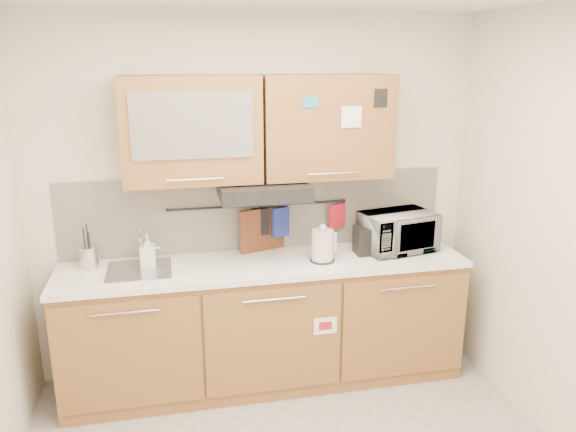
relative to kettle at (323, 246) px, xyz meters
name	(u,v)px	position (x,y,z in m)	size (l,w,h in m)	color
wall_back	(257,198)	(-0.39, 0.37, 0.27)	(3.20, 3.20, 0.00)	silver
base_cabinet	(266,329)	(-0.39, 0.07, -0.62)	(2.80, 0.64, 0.88)	#996136
countertop	(265,265)	(-0.39, 0.06, -0.13)	(2.82, 0.62, 0.04)	white
backsplash	(258,212)	(-0.39, 0.36, 0.17)	(2.80, 0.02, 0.56)	silver
upper_cabinets	(260,128)	(-0.40, 0.20, 0.80)	(1.82, 0.37, 0.70)	#996136
range_hood	(263,190)	(-0.39, 0.12, 0.39)	(0.60, 0.46, 0.10)	black
sink	(140,270)	(-1.24, 0.08, -0.10)	(0.42, 0.40, 0.26)	silver
utensil_rail	(259,205)	(-0.39, 0.32, 0.23)	(0.02, 0.02, 1.30)	black
utensil_crock	(89,257)	(-1.57, 0.19, -0.03)	(0.16, 0.16, 0.31)	#BCBDC1
kettle	(323,246)	(0.00, 0.00, 0.00)	(0.20, 0.19, 0.27)	silver
toaster	(373,240)	(0.40, 0.09, -0.01)	(0.26, 0.16, 0.20)	black
microwave	(398,232)	(0.60, 0.11, 0.04)	(0.51, 0.35, 0.28)	#999999
soap_bottle	(148,250)	(-1.18, 0.17, 0.00)	(0.10, 0.10, 0.22)	#999999
cutting_board	(262,237)	(-0.37, 0.31, 0.00)	(0.35, 0.03, 0.43)	brown
oven_mitt	(281,222)	(-0.23, 0.31, 0.10)	(0.13, 0.03, 0.22)	navy
dark_pouch	(260,222)	(-0.39, 0.31, 0.11)	(0.13, 0.04, 0.20)	black
pot_holder	(337,216)	(0.19, 0.31, 0.12)	(0.15, 0.02, 0.18)	red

